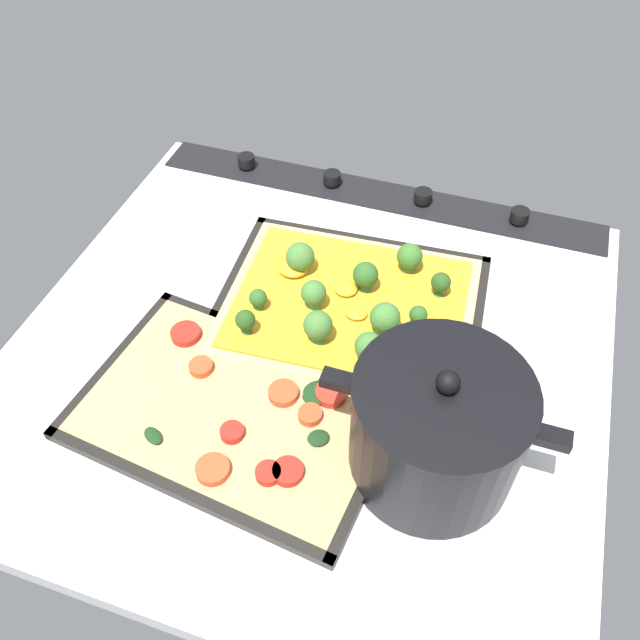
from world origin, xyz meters
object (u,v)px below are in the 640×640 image
(veggie_pizza_back, at_px, (239,409))
(cooking_pot, at_px, (437,428))
(baking_tray_back, at_px, (236,412))
(baking_tray_front, at_px, (349,310))
(broccoli_pizza, at_px, (350,304))

(veggie_pizza_back, xyz_separation_m, cooking_pot, (-0.23, -0.01, 0.06))
(cooking_pot, bearing_deg, veggie_pizza_back, 1.96)
(baking_tray_back, distance_m, cooking_pot, 0.24)
(baking_tray_back, height_order, cooking_pot, cooking_pot)
(baking_tray_front, bearing_deg, veggie_pizza_back, 69.42)
(baking_tray_back, height_order, veggie_pizza_back, veggie_pizza_back)
(baking_tray_back, relative_size, cooking_pot, 1.53)
(baking_tray_back, bearing_deg, broccoli_pizza, -112.97)
(broccoli_pizza, bearing_deg, cooking_pot, 128.47)
(veggie_pizza_back, height_order, cooking_pot, cooking_pot)
(baking_tray_front, height_order, baking_tray_back, same)
(broccoli_pizza, height_order, baking_tray_back, broccoli_pizza)
(baking_tray_front, xyz_separation_m, veggie_pizza_back, (0.07, 0.20, 0.01))
(baking_tray_front, height_order, cooking_pot, cooking_pot)
(baking_tray_front, distance_m, baking_tray_back, 0.21)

